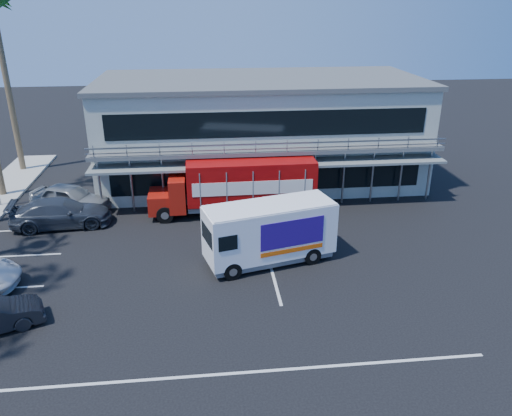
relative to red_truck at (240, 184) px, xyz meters
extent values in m
plane|color=black|center=(-1.01, -8.49, -1.87)|extent=(120.00, 120.00, 0.00)
cube|color=#A3A89A|center=(1.99, 6.51, 1.63)|extent=(22.00, 10.00, 7.00)
cube|color=#515454|center=(1.99, 6.51, 5.28)|extent=(22.40, 10.40, 0.30)
cube|color=#515454|center=(1.99, 0.91, 1.73)|extent=(22.00, 1.20, 0.25)
cube|color=gray|center=(1.99, 0.36, 2.23)|extent=(22.00, 0.08, 0.90)
cube|color=slate|center=(1.99, 0.61, 1.03)|extent=(22.00, 1.80, 0.15)
cube|color=black|center=(1.99, 1.49, -0.27)|extent=(20.00, 0.06, 1.60)
cube|color=black|center=(1.99, 1.49, 3.33)|extent=(20.00, 0.06, 1.60)
cylinder|color=brown|center=(-16.11, 10.01, 4.13)|extent=(0.44, 0.44, 12.00)
cube|color=#9C150C|center=(-4.84, -0.04, -0.90)|extent=(1.38, 2.20, 1.17)
cube|color=#9C150C|center=(-3.77, -0.03, -0.36)|extent=(0.99, 2.44, 2.04)
cube|color=black|center=(-3.77, -0.03, 0.22)|extent=(0.07, 2.06, 0.68)
cube|color=#A70B0A|center=(0.70, 0.01, 0.27)|extent=(7.79, 2.49, 2.53)
cube|color=slate|center=(0.70, 0.01, -1.24)|extent=(7.79, 2.13, 0.29)
cube|color=white|center=(0.71, -1.22, 0.17)|extent=(7.15, 0.09, 0.83)
cube|color=white|center=(0.69, 1.23, 0.17)|extent=(7.15, 0.09, 0.83)
cylinder|color=black|center=(-4.54, -1.11, -1.36)|extent=(1.01, 0.29, 1.01)
cylinder|color=black|center=(-4.56, 1.03, -1.36)|extent=(1.01, 0.29, 1.01)
cylinder|color=black|center=(-1.43, -1.08, -1.36)|extent=(1.01, 0.29, 1.01)
cylinder|color=black|center=(-1.45, 1.06, -1.36)|extent=(1.01, 0.29, 1.01)
cylinder|color=black|center=(3.23, -1.04, -1.36)|extent=(1.01, 0.29, 1.01)
cylinder|color=black|center=(3.21, 1.10, -1.36)|extent=(1.01, 0.29, 1.01)
cube|color=white|center=(0.99, -6.49, -0.08)|extent=(6.76, 3.75, 2.56)
cube|color=slate|center=(0.99, -6.49, -1.50)|extent=(6.45, 3.47, 0.32)
cube|color=black|center=(-2.09, -7.30, 0.19)|extent=(0.52, 1.76, 0.87)
cube|color=white|center=(0.99, -6.49, 1.23)|extent=(6.62, 3.68, 0.07)
cube|color=#290C74|center=(1.98, -7.39, 0.10)|extent=(3.20, 0.87, 1.37)
cube|color=#290C74|center=(1.42, -5.23, 0.10)|extent=(3.20, 0.87, 1.37)
cube|color=#F2590C|center=(1.98, -7.39, -0.81)|extent=(3.19, 0.86, 0.23)
cylinder|color=black|center=(-0.98, -8.01, -1.43)|extent=(0.92, 0.49, 0.88)
cylinder|color=black|center=(-1.47, -6.14, -1.43)|extent=(0.92, 0.49, 0.88)
cylinder|color=black|center=(3.10, -6.94, -1.43)|extent=(0.92, 0.49, 0.88)
cylinder|color=black|center=(2.61, -5.07, -1.43)|extent=(0.92, 0.49, 0.88)
imported|color=#2C323B|center=(-10.51, -0.89, -1.05)|extent=(5.84, 2.83, 1.64)
imported|color=gray|center=(-10.51, 1.38, -1.01)|extent=(5.43, 3.79, 1.72)
camera|label=1|loc=(-2.07, -28.59, 10.47)|focal=35.00mm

